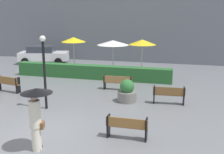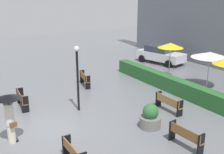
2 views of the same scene
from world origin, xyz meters
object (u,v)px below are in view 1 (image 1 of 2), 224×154
Objects in this scene: bench_far_left at (7,83)px; parked_car at (43,54)px; bench_back_row at (118,82)px; pedestrian_with_umbrella at (36,110)px; lamp_post at (44,64)px; bench_far_right at (169,94)px; patio_umbrella_white at (113,43)px; planter_pot at (127,92)px; patio_umbrella_yellow_far at (142,42)px; bench_near_right at (127,126)px; patio_umbrella_yellow at (73,40)px.

bench_far_left is 8.89m from parked_car.
bench_back_row is at bearing -38.56° from parked_car.
lamp_post is at bearing 113.68° from pedestrian_with_umbrella.
bench_far_right is at bearing 0.53° from bench_far_left.
pedestrian_with_umbrella is 12.56m from patio_umbrella_white.
planter_pot is 5.81m from patio_umbrella_yellow_far.
planter_pot reaches higher than bench_near_right.
bench_far_right is 8.22m from patio_umbrella_white.
bench_back_row is 2.18m from planter_pot.
bench_back_row is 1.09× the size of bench_far_right.
parked_car is at bearing 137.15° from planter_pot.
bench_far_right is at bearing 55.97° from pedestrian_with_umbrella.
parked_car is (-11.38, 8.51, 0.29)m from bench_far_right.
pedestrian_with_umbrella reaches higher than bench_back_row.
bench_near_right is 0.34× the size of parked_car.
lamp_post reaches higher than bench_near_right.
parked_car reaches higher than bench_far_left.
bench_far_right is at bearing 20.49° from lamp_post.
pedestrian_with_umbrella is 1.85× the size of planter_pot.
patio_umbrella_yellow_far reaches higher than pedestrian_with_umbrella.
bench_back_row is 1.49× the size of planter_pot.
bench_far_left is 8.30m from patio_umbrella_white.
planter_pot is at bearing 29.63° from lamp_post.
bench_near_right is (7.85, -4.25, -0.05)m from bench_far_left.
patio_umbrella_yellow reaches higher than bench_far_left.
patio_umbrella_white is (4.57, 6.71, 1.69)m from bench_far_left.
parked_car is (-8.33, 6.64, 0.32)m from bench_back_row.
planter_pot is at bearing 72.08° from pedestrian_with_umbrella.
bench_far_right is (3.05, -1.87, 0.03)m from bench_back_row.
lamp_post is 0.77× the size of parked_car.
patio_umbrella_yellow_far is (-0.88, 9.70, 1.98)m from bench_near_right.
lamp_post is (-3.53, -2.01, 1.67)m from planter_pot.
bench_back_row is 0.50× the size of lamp_post.
patio_umbrella_white is at bearing -15.35° from parked_car.
patio_umbrella_yellow_far is (5.26, -0.54, 0.01)m from patio_umbrella_yellow.
patio_umbrella_white is (-2.44, 6.73, 1.74)m from planter_pot.
bench_far_left is at bearing 151.58° from bench_near_right.
patio_umbrella_yellow_far reaches higher than patio_umbrella_yellow.
lamp_post reaches higher than patio_umbrella_yellow_far.
lamp_post reaches higher than planter_pot.
patio_umbrella_white is at bearing 107.37° from bench_back_row.
pedestrian_with_umbrella is 11.45m from patio_umbrella_yellow_far.
patio_umbrella_white is (-4.54, 6.63, 1.71)m from bench_far_right.
pedestrian_with_umbrella is at bearing -124.03° from bench_far_right.
bench_far_right is 0.46× the size of lamp_post.
pedestrian_with_umbrella is at bearing -150.04° from bench_near_right.
patio_umbrella_yellow_far is at bearing 80.79° from pedestrian_with_umbrella.
parked_car is at bearing 141.44° from bench_back_row.
planter_pot is at bearing -89.49° from patio_umbrella_yellow_far.
patio_umbrella_yellow is (-1.77, 8.01, 0.29)m from lamp_post.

